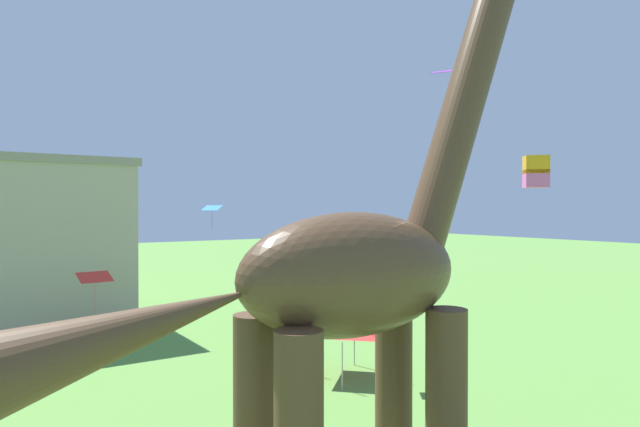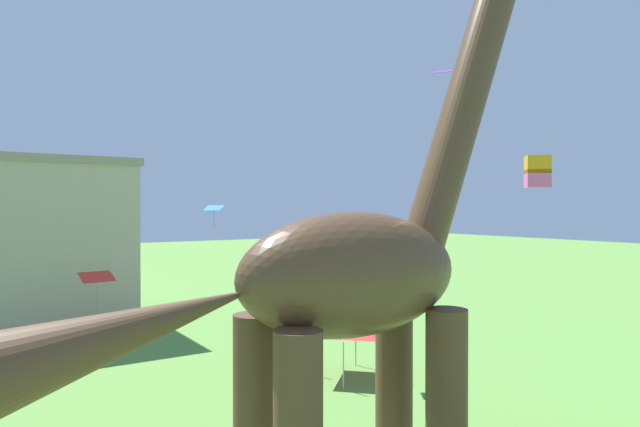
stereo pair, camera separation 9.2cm
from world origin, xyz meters
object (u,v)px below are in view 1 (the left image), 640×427
festival_canopy_tent (349,323)px  kite_trailing (445,71)px  dinosaur_sculpture (351,274)px  person_strolling_adult (438,351)px  kite_far_left (95,277)px  kite_far_right (355,242)px  kite_near_low (536,172)px  kite_apex (212,208)px

festival_canopy_tent → kite_trailing: (-0.28, -6.39, 10.55)m
dinosaur_sculpture → festival_canopy_tent: 11.44m
person_strolling_adult → kite_trailing: 13.74m
dinosaur_sculpture → kite_far_left: size_ratio=7.45×
kite_far_right → kite_far_left: kite_far_right is taller
kite_far_left → kite_trailing: kite_trailing is taller
person_strolling_adult → kite_near_low: 9.92m
kite_far_right → kite_trailing: kite_trailing is taller
person_strolling_adult → kite_trailing: kite_trailing is taller
dinosaur_sculpture → kite_near_low: (11.15, 2.04, 3.35)m
kite_near_low → kite_far_right: bearing=125.0°
kite_far_left → kite_trailing: 21.88m
kite_far_left → kite_apex: 8.24m
person_strolling_adult → kite_near_low: kite_near_low is taller
person_strolling_adult → kite_near_low: size_ratio=1.22×
kite_far_left → kite_trailing: (8.81, -17.92, 8.95)m
festival_canopy_tent → kite_near_low: (4.76, -6.72, 6.97)m
festival_canopy_tent → kite_near_low: bearing=-54.7°
kite_trailing → kite_apex: kite_trailing is taller
person_strolling_adult → festival_canopy_tent: (-4.21, 1.70, 1.56)m
person_strolling_adult → kite_far_left: (-13.31, 13.23, 3.16)m
person_strolling_adult → kite_trailing: (-4.50, -4.69, 12.11)m
person_strolling_adult → kite_apex: 16.75m
kite_far_right → kite_apex: size_ratio=0.75×
kite_near_low → kite_apex: size_ratio=0.88×
person_strolling_adult → kite_far_right: 6.90m
festival_canopy_tent → kite_trailing: size_ratio=2.74×
person_strolling_adult → festival_canopy_tent: bearing=-56.8°
kite_far_right → kite_near_low: bearing=-55.0°
dinosaur_sculpture → festival_canopy_tent: bearing=32.4°
dinosaur_sculpture → kite_near_low: 11.82m
person_strolling_adult → kite_trailing: size_ratio=1.42×
kite_far_right → kite_apex: bearing=99.3°
dinosaur_sculpture → kite_apex: size_ratio=11.25×
festival_canopy_tent → person_strolling_adult: bearing=-22.0°
person_strolling_adult → dinosaur_sculpture: bearing=-1.1°
dinosaur_sculpture → person_strolling_adult: 13.76m
dinosaur_sculpture → kite_far_right: 10.81m
kite_apex → kite_far_right: bearing=-80.7°
dinosaur_sculpture → kite_far_left: 20.57m
person_strolling_adult → kite_far_right: bearing=-55.3°
kite_far_right → kite_far_left: 15.13m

